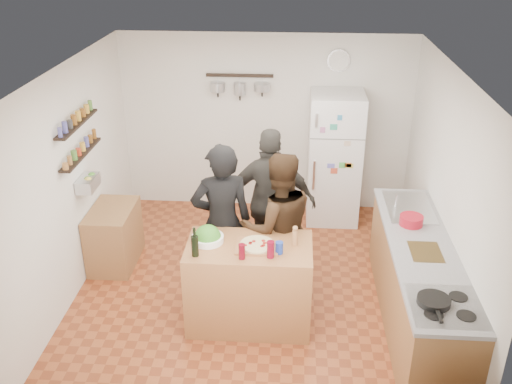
# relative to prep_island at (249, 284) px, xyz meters

# --- Properties ---
(room_shell) EXTENTS (4.20, 4.20, 4.20)m
(room_shell) POSITION_rel_prep_island_xyz_m (0.02, 1.02, 0.79)
(room_shell) COLOR brown
(room_shell) RESTS_ON ground
(prep_island) EXTENTS (1.25, 0.72, 0.91)m
(prep_island) POSITION_rel_prep_island_xyz_m (0.00, 0.00, 0.00)
(prep_island) COLOR #A1683B
(prep_island) RESTS_ON floor
(pizza_board) EXTENTS (0.42, 0.34, 0.02)m
(pizza_board) POSITION_rel_prep_island_xyz_m (0.08, -0.02, 0.47)
(pizza_board) COLOR #905A34
(pizza_board) RESTS_ON prep_island
(pizza) EXTENTS (0.34, 0.34, 0.02)m
(pizza) POSITION_rel_prep_island_xyz_m (0.08, -0.02, 0.48)
(pizza) COLOR #CEBE88
(pizza) RESTS_ON pizza_board
(salad_bowl) EXTENTS (0.32, 0.32, 0.06)m
(salad_bowl) POSITION_rel_prep_island_xyz_m (-0.42, 0.05, 0.49)
(salad_bowl) COLOR white
(salad_bowl) RESTS_ON prep_island
(wine_bottle) EXTENTS (0.07, 0.07, 0.21)m
(wine_bottle) POSITION_rel_prep_island_xyz_m (-0.50, -0.22, 0.56)
(wine_bottle) COLOR black
(wine_bottle) RESTS_ON prep_island
(wine_glass_near) EXTENTS (0.06, 0.06, 0.16)m
(wine_glass_near) POSITION_rel_prep_island_xyz_m (-0.05, -0.24, 0.53)
(wine_glass_near) COLOR #560713
(wine_glass_near) RESTS_ON prep_island
(wine_glass_far) EXTENTS (0.07, 0.07, 0.17)m
(wine_glass_far) POSITION_rel_prep_island_xyz_m (0.22, -0.20, 0.54)
(wine_glass_far) COLOR #61081A
(wine_glass_far) RESTS_ON prep_island
(pepper_mill) EXTENTS (0.05, 0.05, 0.17)m
(pepper_mill) POSITION_rel_prep_island_xyz_m (0.45, 0.05, 0.54)
(pepper_mill) COLOR #A77346
(pepper_mill) RESTS_ON prep_island
(salt_canister) EXTENTS (0.08, 0.08, 0.12)m
(salt_canister) POSITION_rel_prep_island_xyz_m (0.30, -0.12, 0.52)
(salt_canister) COLOR navy
(salt_canister) RESTS_ON prep_island
(person_left) EXTENTS (0.74, 0.58, 1.79)m
(person_left) POSITION_rel_prep_island_xyz_m (-0.33, 0.47, 0.44)
(person_left) COLOR black
(person_left) RESTS_ON floor
(person_center) EXTENTS (0.97, 0.84, 1.70)m
(person_center) POSITION_rel_prep_island_xyz_m (0.27, 0.49, 0.40)
(person_center) COLOR black
(person_center) RESTS_ON floor
(person_back) EXTENTS (1.06, 0.50, 1.76)m
(person_back) POSITION_rel_prep_island_xyz_m (0.17, 1.05, 0.42)
(person_back) COLOR #2B2A26
(person_back) RESTS_ON floor
(counter_run) EXTENTS (0.63, 2.63, 0.90)m
(counter_run) POSITION_rel_prep_island_xyz_m (1.72, 0.08, -0.01)
(counter_run) COLOR #9E7042
(counter_run) RESTS_ON floor
(stove_top) EXTENTS (0.60, 0.62, 0.02)m
(stove_top) POSITION_rel_prep_island_xyz_m (1.72, -0.87, 0.46)
(stove_top) COLOR white
(stove_top) RESTS_ON counter_run
(skillet) EXTENTS (0.28, 0.28, 0.05)m
(skillet) POSITION_rel_prep_island_xyz_m (1.62, -0.84, 0.49)
(skillet) COLOR black
(skillet) RESTS_ON stove_top
(sink) EXTENTS (0.50, 0.80, 0.03)m
(sink) POSITION_rel_prep_island_xyz_m (1.72, 0.93, 0.46)
(sink) COLOR silver
(sink) RESTS_ON counter_run
(cutting_board) EXTENTS (0.30, 0.40, 0.02)m
(cutting_board) POSITION_rel_prep_island_xyz_m (1.72, -0.01, 0.46)
(cutting_board) COLOR olive
(cutting_board) RESTS_ON counter_run
(red_bowl) EXTENTS (0.24, 0.24, 0.10)m
(red_bowl) POSITION_rel_prep_island_xyz_m (1.67, 0.53, 0.52)
(red_bowl) COLOR #AC1324
(red_bowl) RESTS_ON counter_run
(fridge) EXTENTS (0.70, 0.68, 1.80)m
(fridge) POSITION_rel_prep_island_xyz_m (0.97, 2.38, 0.45)
(fridge) COLOR white
(fridge) RESTS_ON floor
(wall_clock) EXTENTS (0.30, 0.03, 0.30)m
(wall_clock) POSITION_rel_prep_island_xyz_m (0.97, 2.71, 1.69)
(wall_clock) COLOR silver
(wall_clock) RESTS_ON back_wall
(spice_shelf_lower) EXTENTS (0.12, 1.00, 0.02)m
(spice_shelf_lower) POSITION_rel_prep_island_xyz_m (-1.91, 0.83, 1.04)
(spice_shelf_lower) COLOR black
(spice_shelf_lower) RESTS_ON left_wall
(spice_shelf_upper) EXTENTS (0.12, 1.00, 0.02)m
(spice_shelf_upper) POSITION_rel_prep_island_xyz_m (-1.91, 0.83, 1.40)
(spice_shelf_upper) COLOR black
(spice_shelf_upper) RESTS_ON left_wall
(produce_basket) EXTENTS (0.18, 0.35, 0.14)m
(produce_basket) POSITION_rel_prep_island_xyz_m (-1.88, 0.83, 0.69)
(produce_basket) COLOR silver
(produce_basket) RESTS_ON left_wall
(side_table) EXTENTS (0.50, 0.80, 0.73)m
(side_table) POSITION_rel_prep_island_xyz_m (-1.72, 1.01, -0.09)
(side_table) COLOR olive
(side_table) RESTS_ON floor
(pot_rack) EXTENTS (0.90, 0.04, 0.04)m
(pot_rack) POSITION_rel_prep_island_xyz_m (-0.33, 2.63, 1.49)
(pot_rack) COLOR black
(pot_rack) RESTS_ON back_wall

